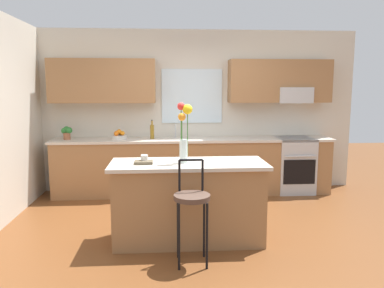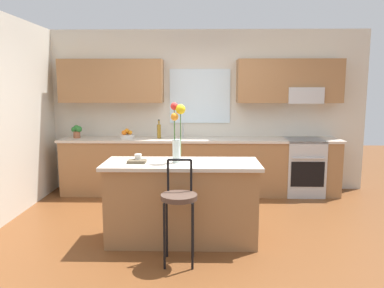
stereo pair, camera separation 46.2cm
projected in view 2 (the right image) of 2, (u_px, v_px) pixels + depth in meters
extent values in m
plane|color=brown|center=(199.00, 231.00, 4.64)|extent=(14.00, 14.00, 0.00)
cube|color=beige|center=(200.00, 111.00, 6.48)|extent=(5.60, 0.12, 2.70)
cube|color=#996B42|center=(111.00, 81.00, 6.21)|extent=(1.69, 0.34, 0.70)
cube|color=#996B42|center=(289.00, 81.00, 6.15)|extent=(1.69, 0.34, 0.70)
cube|color=silver|center=(200.00, 96.00, 6.37)|extent=(1.02, 0.03, 0.90)
cube|color=#B7BABC|center=(304.00, 95.00, 6.15)|extent=(0.56, 0.36, 0.26)
cube|color=#996B42|center=(200.00, 167.00, 6.26)|extent=(4.50, 0.60, 0.88)
cube|color=beige|center=(200.00, 140.00, 6.19)|extent=(4.56, 0.64, 0.04)
cube|color=#B7BABC|center=(182.00, 143.00, 6.20)|extent=(0.54, 0.38, 0.11)
cylinder|color=#B7BABC|center=(183.00, 131.00, 6.34)|extent=(0.02, 0.02, 0.22)
cylinder|color=#B7BABC|center=(183.00, 124.00, 6.26)|extent=(0.02, 0.12, 0.02)
cube|color=#B7BABC|center=(302.00, 167.00, 6.20)|extent=(0.60, 0.60, 0.92)
cube|color=black|center=(307.00, 174.00, 5.92)|extent=(0.52, 0.02, 0.40)
cylinder|color=#B7BABC|center=(309.00, 158.00, 5.85)|extent=(0.50, 0.02, 0.02)
cube|color=#996B42|center=(182.00, 204.00, 4.30)|extent=(1.66, 0.60, 0.88)
cube|color=beige|center=(181.00, 164.00, 4.23)|extent=(1.74, 0.68, 0.04)
cylinder|color=black|center=(164.00, 237.00, 3.63)|extent=(0.02, 0.02, 0.66)
cylinder|color=black|center=(192.00, 237.00, 3.62)|extent=(0.02, 0.02, 0.66)
cylinder|color=black|center=(167.00, 226.00, 3.89)|extent=(0.02, 0.02, 0.66)
cylinder|color=black|center=(193.00, 227.00, 3.89)|extent=(0.02, 0.02, 0.66)
cylinder|color=#4C382D|center=(179.00, 197.00, 3.70)|extent=(0.36, 0.36, 0.05)
cylinder|color=black|center=(168.00, 175.00, 3.81)|extent=(0.02, 0.02, 0.32)
cylinder|color=black|center=(191.00, 175.00, 3.81)|extent=(0.02, 0.02, 0.32)
cylinder|color=black|center=(179.00, 160.00, 3.79)|extent=(0.23, 0.02, 0.02)
cylinder|color=silver|center=(176.00, 151.00, 4.19)|extent=(0.09, 0.09, 0.26)
cylinder|color=#3D722D|center=(180.00, 133.00, 4.17)|extent=(0.01, 0.01, 0.51)
sphere|color=yellow|center=(180.00, 109.00, 4.13)|extent=(0.11, 0.11, 0.11)
cylinder|color=#3D722D|center=(174.00, 131.00, 4.19)|extent=(0.01, 0.01, 0.55)
sphere|color=red|center=(174.00, 106.00, 4.15)|extent=(0.08, 0.08, 0.08)
cylinder|color=#3D722D|center=(174.00, 137.00, 4.14)|extent=(0.01, 0.01, 0.43)
sphere|color=orange|center=(174.00, 117.00, 4.11)|extent=(0.08, 0.08, 0.08)
cylinder|color=silver|center=(138.00, 158.00, 4.23)|extent=(0.08, 0.08, 0.09)
cube|color=brown|center=(137.00, 161.00, 4.19)|extent=(0.20, 0.15, 0.03)
cylinder|color=silver|center=(127.00, 136.00, 6.21)|extent=(0.24, 0.24, 0.06)
sphere|color=orange|center=(130.00, 132.00, 6.20)|extent=(0.07, 0.07, 0.07)
sphere|color=orange|center=(128.00, 132.00, 6.25)|extent=(0.07, 0.07, 0.07)
sphere|color=orange|center=(125.00, 132.00, 6.23)|extent=(0.07, 0.07, 0.07)
sphere|color=orange|center=(124.00, 133.00, 6.17)|extent=(0.08, 0.08, 0.08)
sphere|color=orange|center=(127.00, 131.00, 6.19)|extent=(0.07, 0.07, 0.07)
cylinder|color=olive|center=(159.00, 131.00, 6.19)|extent=(0.06, 0.06, 0.23)
cylinder|color=olive|center=(159.00, 122.00, 6.16)|extent=(0.03, 0.03, 0.07)
cylinder|color=black|center=(159.00, 120.00, 6.16)|extent=(0.03, 0.03, 0.02)
cylinder|color=#9E5B3D|center=(77.00, 135.00, 6.22)|extent=(0.11, 0.11, 0.11)
sphere|color=#2D7A33|center=(76.00, 128.00, 6.20)|extent=(0.09, 0.09, 0.09)
sphere|color=#2D7A33|center=(74.00, 130.00, 6.22)|extent=(0.10, 0.10, 0.10)
sphere|color=#2D7A33|center=(79.00, 129.00, 6.20)|extent=(0.10, 0.10, 0.10)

